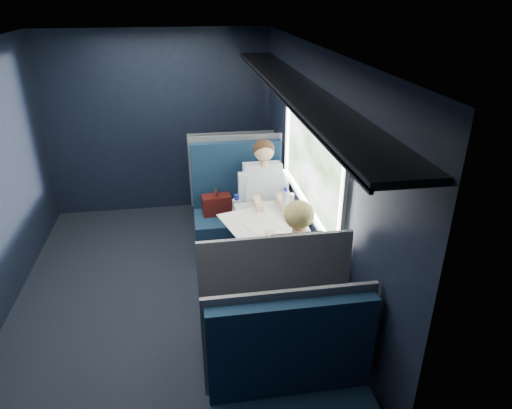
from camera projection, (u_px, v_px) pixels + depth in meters
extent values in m
cube|color=black|center=(164.00, 301.00, 4.38)|extent=(2.80, 4.20, 0.01)
cube|color=black|center=(316.00, 180.00, 4.09)|extent=(0.10, 4.20, 2.30)
cube|color=black|center=(160.00, 123.00, 5.80)|extent=(2.80, 0.10, 2.30)
cube|color=black|center=(129.00, 388.00, 1.96)|extent=(2.80, 0.10, 2.30)
cube|color=silver|center=(136.00, 42.00, 3.36)|extent=(2.80, 4.20, 0.10)
cube|color=beige|center=(312.00, 115.00, 3.82)|extent=(0.03, 1.84, 0.07)
cube|color=beige|center=(307.00, 206.00, 4.19)|extent=(0.03, 1.84, 0.07)
cube|color=beige|center=(343.00, 206.00, 3.21)|extent=(0.03, 0.07, 0.78)
cube|color=beige|center=(288.00, 134.00, 4.79)|extent=(0.03, 0.07, 0.78)
cube|color=black|center=(295.00, 87.00, 3.70)|extent=(0.36, 4.10, 0.04)
cube|color=black|center=(274.00, 90.00, 3.68)|extent=(0.02, 4.10, 0.03)
cube|color=red|center=(314.00, 98.00, 3.76)|extent=(0.01, 0.10, 0.12)
cylinder|color=#54565E|center=(254.00, 261.00, 4.35)|extent=(0.08, 0.08, 0.70)
cube|color=#B6B5B2|center=(273.00, 226.00, 4.22)|extent=(0.62, 1.00, 0.04)
cube|color=#0C1E35|center=(241.00, 234.00, 5.09)|extent=(1.00, 0.50, 0.45)
cube|color=#0C1E35|center=(236.00, 174.00, 5.10)|extent=(1.00, 0.10, 0.75)
cube|color=#54565E|center=(236.00, 170.00, 5.14)|extent=(1.04, 0.03, 0.82)
cube|color=#54565E|center=(241.00, 210.00, 4.91)|extent=(0.06, 0.40, 0.20)
cube|color=#49120F|center=(217.00, 205.00, 5.00)|extent=(0.32, 0.19, 0.22)
cylinder|color=#49120F|center=(216.00, 192.00, 4.93)|extent=(0.04, 0.13, 0.03)
cylinder|color=silver|center=(237.00, 211.00, 4.82)|extent=(0.09, 0.09, 0.26)
cylinder|color=#1624AC|center=(237.00, 197.00, 4.76)|extent=(0.05, 0.05, 0.06)
cube|color=#0C1E35|center=(265.00, 326.00, 3.70)|extent=(1.00, 0.50, 0.45)
cube|color=#0C1E35|center=(273.00, 287.00, 3.18)|extent=(1.00, 0.10, 0.75)
cube|color=#54565E|center=(275.00, 288.00, 3.12)|extent=(1.04, 0.03, 0.82)
cube|color=#54565E|center=(264.00, 290.00, 3.61)|extent=(0.06, 0.40, 0.20)
cube|color=#0C1E35|center=(230.00, 194.00, 6.07)|extent=(1.00, 0.40, 0.45)
cube|color=#0C1E35|center=(231.00, 161.00, 5.62)|extent=(1.00, 0.10, 0.66)
cube|color=#54565E|center=(232.00, 161.00, 5.56)|extent=(1.04, 0.03, 0.72)
cube|color=#0C1E35|center=(291.00, 348.00, 2.70)|extent=(1.00, 0.10, 0.66)
cube|color=#54565E|center=(289.00, 339.00, 2.74)|extent=(1.04, 0.03, 0.72)
cube|color=black|center=(265.00, 213.00, 4.87)|extent=(0.36, 0.44, 0.16)
cube|color=black|center=(268.00, 247.00, 4.83)|extent=(0.32, 0.12, 0.45)
cube|color=silver|center=(263.00, 186.00, 4.91)|extent=(0.40, 0.29, 0.53)
cylinder|color=#D8A88C|center=(263.00, 163.00, 4.75)|extent=(0.10, 0.10, 0.06)
sphere|color=#D8A88C|center=(264.00, 151.00, 4.68)|extent=(0.21, 0.21, 0.21)
sphere|color=#382114|center=(264.00, 149.00, 4.68)|extent=(0.22, 0.22, 0.22)
cube|color=silver|center=(243.00, 189.00, 4.84)|extent=(0.09, 0.12, 0.34)
cube|color=silver|center=(283.00, 186.00, 4.90)|extent=(0.09, 0.12, 0.34)
cube|color=black|center=(292.00, 282.00, 3.73)|extent=(0.36, 0.44, 0.16)
cube|color=black|center=(286.00, 298.00, 4.04)|extent=(0.32, 0.12, 0.45)
cube|color=black|center=(298.00, 267.00, 3.48)|extent=(0.40, 0.29, 0.53)
cylinder|color=#D8A88C|center=(299.00, 233.00, 3.40)|extent=(0.10, 0.10, 0.06)
sphere|color=#D8A88C|center=(299.00, 215.00, 3.36)|extent=(0.21, 0.21, 0.21)
sphere|color=tan|center=(299.00, 214.00, 3.34)|extent=(0.22, 0.22, 0.22)
cube|color=black|center=(269.00, 267.00, 3.49)|extent=(0.09, 0.12, 0.34)
cube|color=black|center=(325.00, 262.00, 3.55)|extent=(0.09, 0.12, 0.34)
cube|color=tan|center=(301.00, 258.00, 3.38)|extent=(0.26, 0.07, 0.36)
cube|color=white|center=(257.00, 226.00, 4.16)|extent=(0.69, 0.85, 0.01)
cube|color=silver|center=(297.00, 217.00, 4.32)|extent=(0.27, 0.35, 0.02)
cube|color=silver|center=(310.00, 204.00, 4.29)|extent=(0.03, 0.33, 0.23)
cube|color=black|center=(309.00, 204.00, 4.28)|extent=(0.02, 0.29, 0.19)
cylinder|color=silver|center=(286.00, 200.00, 4.44)|extent=(0.07, 0.07, 0.20)
cylinder|color=#1624AC|center=(286.00, 189.00, 4.39)|extent=(0.04, 0.04, 0.04)
cylinder|color=white|center=(291.00, 198.00, 4.62)|extent=(0.07, 0.07, 0.09)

